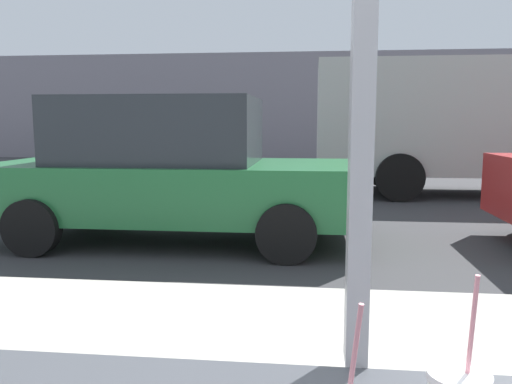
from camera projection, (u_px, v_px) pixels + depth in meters
name	position (u px, v px, depth m)	size (l,w,h in m)	color
ground_plane	(318.00, 206.00, 9.12)	(60.00, 60.00, 0.00)	#38383A
sidewalk_strip	(329.00, 381.00, 2.81)	(16.00, 2.80, 0.14)	#B2ADA3
building_facade_far	(317.00, 107.00, 20.73)	(28.00, 1.20, 4.19)	gray
parked_car_green	(172.00, 170.00, 6.37)	(4.53, 2.05, 1.77)	#236B38
box_truck	(474.00, 121.00, 10.37)	(6.42, 2.44, 2.66)	beige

